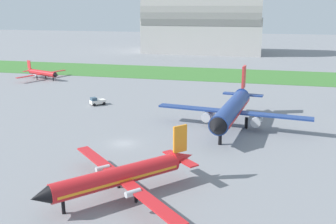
{
  "coord_description": "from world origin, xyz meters",
  "views": [
    {
      "loc": [
        22.14,
        -59.12,
        23.01
      ],
      "look_at": [
        5.29,
        11.45,
        3.0
      ],
      "focal_mm": 40.71,
      "sensor_mm": 36.0,
      "label": 1
    }
  ],
  "objects_px": {
    "airplane_midfield_jet": "(232,109)",
    "pushback_tug_near_gate": "(97,101)",
    "airplane_taxiing_turboprop": "(42,73)",
    "airplane_foreground_turboprop": "(121,175)"
  },
  "relations": [
    {
      "from": "airplane_midfield_jet",
      "to": "airplane_foreground_turboprop",
      "type": "xyz_separation_m",
      "value": [
        -11.3,
        -31.54,
        -1.0
      ]
    },
    {
      "from": "airplane_midfield_jet",
      "to": "airplane_foreground_turboprop",
      "type": "distance_m",
      "value": 33.52
    },
    {
      "from": "airplane_midfield_jet",
      "to": "airplane_foreground_turboprop",
      "type": "bearing_deg",
      "value": -12.65
    },
    {
      "from": "airplane_midfield_jet",
      "to": "pushback_tug_near_gate",
      "type": "xyz_separation_m",
      "value": [
        -33.27,
        10.97,
        -2.93
      ]
    },
    {
      "from": "airplane_midfield_jet",
      "to": "pushback_tug_near_gate",
      "type": "bearing_deg",
      "value": -101.18
    },
    {
      "from": "pushback_tug_near_gate",
      "to": "airplane_taxiing_turboprop",
      "type": "bearing_deg",
      "value": -86.81
    },
    {
      "from": "airplane_taxiing_turboprop",
      "to": "airplane_foreground_turboprop",
      "type": "bearing_deg",
      "value": -31.25
    },
    {
      "from": "airplane_taxiing_turboprop",
      "to": "pushback_tug_near_gate",
      "type": "relative_size",
      "value": 4.74
    },
    {
      "from": "airplane_midfield_jet",
      "to": "airplane_foreground_turboprop",
      "type": "height_order",
      "value": "airplane_midfield_jet"
    },
    {
      "from": "airplane_midfield_jet",
      "to": "pushback_tug_near_gate",
      "type": "relative_size",
      "value": 7.88
    }
  ]
}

